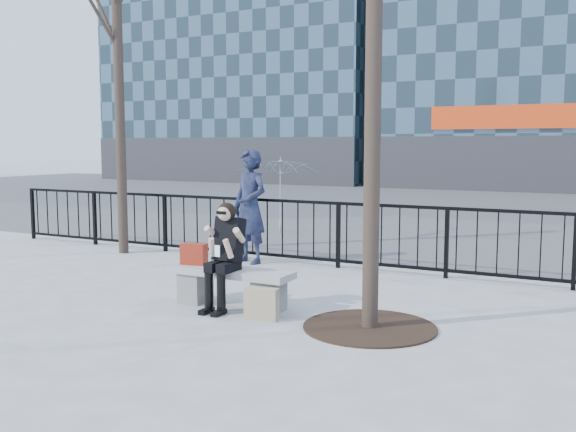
% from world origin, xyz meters
% --- Properties ---
extents(ground, '(120.00, 120.00, 0.00)m').
position_xyz_m(ground, '(0.00, 0.00, 0.00)').
color(ground, gray).
rests_on(ground, ground).
extents(street_surface, '(60.00, 23.00, 0.01)m').
position_xyz_m(street_surface, '(0.00, 15.00, 0.00)').
color(street_surface, '#474747').
rests_on(street_surface, ground).
extents(railing, '(14.00, 0.06, 1.10)m').
position_xyz_m(railing, '(0.00, 3.00, 0.55)').
color(railing, black).
rests_on(railing, ground).
extents(tree_grate, '(1.50, 1.50, 0.02)m').
position_xyz_m(tree_grate, '(1.90, -0.10, 0.01)').
color(tree_grate, black).
rests_on(tree_grate, ground).
extents(bench_main, '(1.65, 0.46, 0.49)m').
position_xyz_m(bench_main, '(0.00, 0.00, 0.30)').
color(bench_main, slate).
rests_on(bench_main, ground).
extents(seated_woman, '(0.50, 0.64, 1.34)m').
position_xyz_m(seated_woman, '(0.00, -0.16, 0.67)').
color(seated_woman, black).
rests_on(seated_woman, ground).
extents(handbag, '(0.36, 0.21, 0.28)m').
position_xyz_m(handbag, '(-0.58, 0.02, 0.63)').
color(handbag, maroon).
rests_on(handbag, bench_main).
extents(shopping_bag, '(0.42, 0.21, 0.38)m').
position_xyz_m(shopping_bag, '(0.65, -0.35, 0.19)').
color(shopping_bag, '#C3B58A').
rests_on(shopping_bag, ground).
extents(standing_man, '(0.82, 0.66, 1.97)m').
position_xyz_m(standing_man, '(-1.33, 2.73, 0.98)').
color(standing_man, black).
rests_on(standing_man, ground).
extents(vendor_umbrella, '(2.34, 2.37, 1.77)m').
position_xyz_m(vendor_umbrella, '(-2.68, 6.30, 0.88)').
color(vendor_umbrella, gold).
rests_on(vendor_umbrella, ground).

